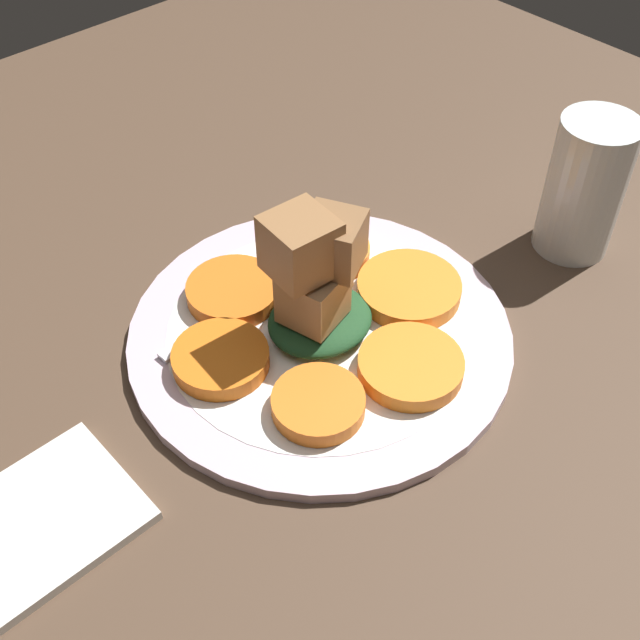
# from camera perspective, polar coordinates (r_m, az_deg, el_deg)

# --- Properties ---
(table_slab) EXTENTS (1.20, 1.20, 0.02)m
(table_slab) POSITION_cam_1_polar(r_m,az_deg,el_deg) (0.65, -0.00, -1.91)
(table_slab) COLOR #4C3828
(table_slab) RESTS_ON ground
(plate) EXTENTS (0.30, 0.30, 0.01)m
(plate) POSITION_cam_1_polar(r_m,az_deg,el_deg) (0.64, -0.00, -0.99)
(plate) COLOR silver
(plate) RESTS_ON table_slab
(carrot_slice_0) EXTENTS (0.09, 0.09, 0.01)m
(carrot_slice_0) POSITION_cam_1_polar(r_m,az_deg,el_deg) (0.66, 6.34, 2.22)
(carrot_slice_0) COLOR orange
(carrot_slice_0) RESTS_ON plate
(carrot_slice_1) EXTENTS (0.07, 0.07, 0.01)m
(carrot_slice_1) POSITION_cam_1_polar(r_m,az_deg,el_deg) (0.69, 0.61, 4.88)
(carrot_slice_1) COLOR orange
(carrot_slice_1) RESTS_ON plate
(carrot_slice_2) EXTENTS (0.08, 0.08, 0.01)m
(carrot_slice_2) POSITION_cam_1_polar(r_m,az_deg,el_deg) (0.66, -6.20, 2.05)
(carrot_slice_2) COLOR orange
(carrot_slice_2) RESTS_ON plate
(carrot_slice_3) EXTENTS (0.07, 0.07, 0.01)m
(carrot_slice_3) POSITION_cam_1_polar(r_m,az_deg,el_deg) (0.61, -7.08, -2.73)
(carrot_slice_3) COLOR orange
(carrot_slice_3) RESTS_ON plate
(carrot_slice_4) EXTENTS (0.07, 0.07, 0.01)m
(carrot_slice_4) POSITION_cam_1_polar(r_m,az_deg,el_deg) (0.58, -0.13, -5.97)
(carrot_slice_4) COLOR orange
(carrot_slice_4) RESTS_ON plate
(carrot_slice_5) EXTENTS (0.08, 0.08, 0.01)m
(carrot_slice_5) POSITION_cam_1_polar(r_m,az_deg,el_deg) (0.60, 6.46, -3.26)
(carrot_slice_5) COLOR orange
(carrot_slice_5) RESTS_ON plate
(center_pile) EXTENTS (0.09, 0.08, 0.11)m
(center_pile) POSITION_cam_1_polar(r_m,az_deg,el_deg) (0.60, -0.22, 2.75)
(center_pile) COLOR #1E4723
(center_pile) RESTS_ON plate
(fork) EXTENTS (0.19, 0.03, 0.00)m
(fork) POSITION_cam_1_polar(r_m,az_deg,el_deg) (0.66, -4.20, 1.84)
(fork) COLOR silver
(fork) RESTS_ON plate
(water_glass) EXTENTS (0.07, 0.07, 0.13)m
(water_glass) POSITION_cam_1_polar(r_m,az_deg,el_deg) (0.73, 18.31, 8.97)
(water_glass) COLOR silver
(water_glass) RESTS_ON table_slab
(napkin) EXTENTS (0.17, 0.10, 0.01)m
(napkin) POSITION_cam_1_polar(r_m,az_deg,el_deg) (0.57, -21.27, -14.41)
(napkin) COLOR silver
(napkin) RESTS_ON table_slab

